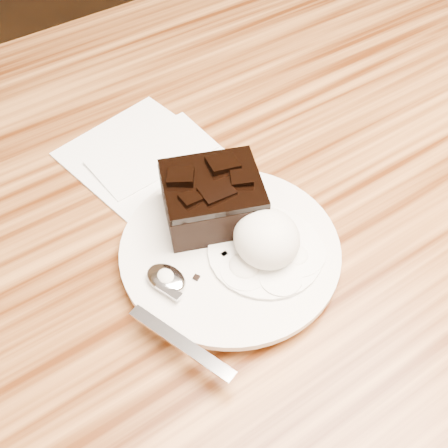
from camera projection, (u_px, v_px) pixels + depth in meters
floor at (254, 416)px, 1.18m from camera, size 4.00×4.00×0.00m
dining_table at (264, 331)px, 0.89m from camera, size 1.20×0.80×0.75m
plate at (230, 252)px, 0.52m from camera, size 0.20×0.20×0.02m
brownie at (212, 201)px, 0.52m from camera, size 0.11×0.10×0.04m
ice_cream_scoop at (267, 238)px, 0.49m from camera, size 0.06×0.06×0.05m
melt_puddle at (265, 251)px, 0.51m from camera, size 0.11×0.11×0.00m
spoon at (166, 279)px, 0.48m from camera, size 0.08×0.15×0.01m
napkin at (141, 154)px, 0.61m from camera, size 0.17×0.17×0.01m
crumb_a at (224, 255)px, 0.50m from camera, size 0.01×0.01×0.00m
crumb_b at (196, 277)px, 0.49m from camera, size 0.01×0.01×0.00m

